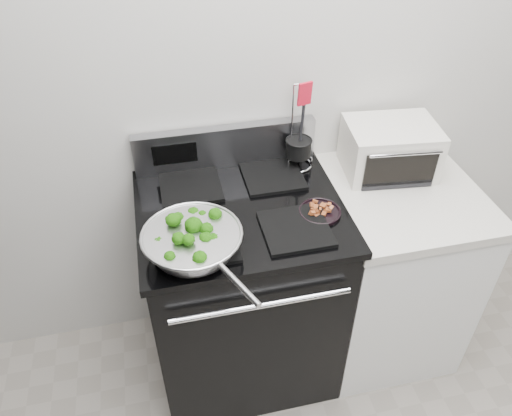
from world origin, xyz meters
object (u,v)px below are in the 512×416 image
object	(u,v)px
toaster_oven	(390,149)
bacon_plate	(320,210)
utensil_holder	(298,152)
gas_range	(242,289)
skillet	(193,241)

from	to	relation	value
toaster_oven	bacon_plate	bearing A→B (deg)	-140.53
bacon_plate	utensil_holder	distance (m)	0.33
gas_range	bacon_plate	distance (m)	0.57
skillet	toaster_oven	world-z (taller)	toaster_oven
skillet	bacon_plate	size ratio (longest dim) A/B	3.26
bacon_plate	utensil_holder	world-z (taller)	utensil_holder
skillet	utensil_holder	xyz separation A→B (m)	(0.50, 0.43, 0.01)
gas_range	utensil_holder	bearing A→B (deg)	37.14
skillet	bacon_plate	bearing A→B (deg)	-11.83
gas_range	toaster_oven	distance (m)	0.87
gas_range	skillet	xyz separation A→B (m)	(-0.20, -0.21, 0.52)
bacon_plate	utensil_holder	xyz separation A→B (m)	(0.01, 0.32, 0.05)
gas_range	utensil_holder	size ratio (longest dim) A/B	2.94
skillet	toaster_oven	size ratio (longest dim) A/B	1.32
gas_range	toaster_oven	xyz separation A→B (m)	(0.67, 0.15, 0.54)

